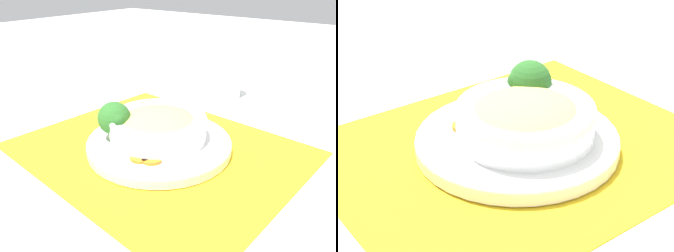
# 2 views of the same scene
# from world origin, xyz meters

# --- Properties ---
(ground_plane) EXTENTS (4.00, 4.00, 0.00)m
(ground_plane) POSITION_xyz_m (0.00, 0.00, 0.00)
(ground_plane) COLOR white
(placemat) EXTENTS (0.54, 0.46, 0.00)m
(placemat) POSITION_xyz_m (0.00, 0.00, 0.00)
(placemat) COLOR yellow
(placemat) RESTS_ON ground_plane
(plate) EXTENTS (0.28, 0.28, 0.02)m
(plate) POSITION_xyz_m (0.00, 0.00, 0.02)
(plate) COLOR white
(plate) RESTS_ON placemat
(bowl) EXTENTS (0.19, 0.19, 0.06)m
(bowl) POSITION_xyz_m (0.01, -0.01, 0.05)
(bowl) COLOR white
(bowl) RESTS_ON plate
(broccoli_floret) EXTENTS (0.06, 0.06, 0.08)m
(broccoli_floret) POSITION_xyz_m (0.07, 0.05, 0.06)
(broccoli_floret) COLOR #759E51
(broccoli_floret) RESTS_ON plate
(carrot_slice_near) EXTENTS (0.04, 0.04, 0.01)m
(carrot_slice_near) POSITION_xyz_m (-0.02, 0.07, 0.02)
(carrot_slice_near) COLOR orange
(carrot_slice_near) RESTS_ON plate
(carrot_slice_middle) EXTENTS (0.04, 0.04, 0.01)m
(carrot_slice_middle) POSITION_xyz_m (-0.04, 0.07, 0.02)
(carrot_slice_middle) COLOR orange
(carrot_slice_middle) RESTS_ON plate
(water_glass) EXTENTS (0.07, 0.07, 0.11)m
(water_glass) POSITION_xyz_m (0.05, -0.35, 0.05)
(water_glass) COLOR silver
(water_glass) RESTS_ON ground_plane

